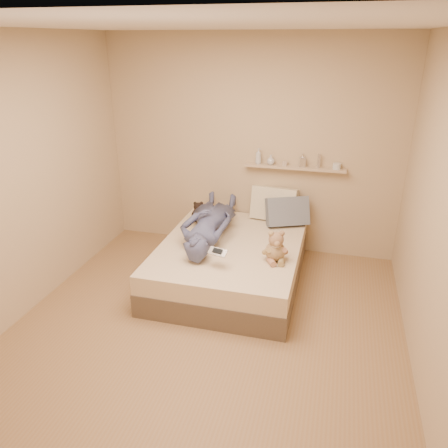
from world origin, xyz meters
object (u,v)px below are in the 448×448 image
(dark_plush, at_px, (199,213))
(pillow_cream, at_px, (274,204))
(game_console, at_px, (218,252))
(person, at_px, (209,222))
(teddy_bear, at_px, (276,249))
(bed, at_px, (230,262))
(wall_shelf, at_px, (295,168))
(pillow_grey, at_px, (287,211))

(dark_plush, bearing_deg, pillow_cream, 21.00)
(game_console, relative_size, dark_plush, 0.76)
(game_console, distance_m, person, 0.74)
(teddy_bear, xyz_separation_m, person, (-0.81, 0.41, 0.04))
(bed, relative_size, game_console, 9.39)
(pillow_cream, xyz_separation_m, wall_shelf, (0.21, 0.08, 0.45))
(dark_plush, bearing_deg, wall_shelf, 20.90)
(teddy_bear, xyz_separation_m, pillow_grey, (-0.01, 0.96, 0.03))
(bed, bearing_deg, wall_shelf, 58.82)
(wall_shelf, bearing_deg, teddy_bear, -91.04)
(bed, relative_size, teddy_bear, 5.68)
(teddy_bear, relative_size, pillow_grey, 0.67)
(game_console, relative_size, teddy_bear, 0.60)
(teddy_bear, distance_m, dark_plush, 1.30)
(person, bearing_deg, bed, 150.06)
(game_console, height_order, pillow_grey, pillow_grey)
(pillow_cream, height_order, pillow_grey, pillow_cream)
(pillow_cream, bearing_deg, pillow_grey, -37.48)
(bed, height_order, game_console, game_console)
(wall_shelf, bearing_deg, pillow_grey, -97.45)
(teddy_bear, bearing_deg, pillow_cream, 99.81)
(person, bearing_deg, pillow_grey, -149.79)
(dark_plush, height_order, wall_shelf, wall_shelf)
(teddy_bear, height_order, wall_shelf, wall_shelf)
(dark_plush, height_order, pillow_grey, pillow_grey)
(bed, xyz_separation_m, dark_plush, (-0.53, 0.50, 0.34))
(wall_shelf, bearing_deg, bed, -121.18)
(dark_plush, height_order, person, person)
(teddy_bear, distance_m, pillow_grey, 0.96)
(game_console, height_order, pillow_cream, pillow_cream)
(person, relative_size, wall_shelf, 1.22)
(person, distance_m, wall_shelf, 1.23)
(teddy_bear, bearing_deg, pillow_grey, 90.43)
(teddy_bear, height_order, pillow_cream, pillow_cream)
(pillow_grey, bearing_deg, game_console, -112.57)
(bed, distance_m, teddy_bear, 0.70)
(pillow_grey, bearing_deg, pillow_cream, 142.52)
(pillow_grey, distance_m, person, 0.98)
(wall_shelf, bearing_deg, pillow_cream, -159.49)
(pillow_cream, xyz_separation_m, pillow_grey, (0.18, -0.14, -0.03))
(game_console, bearing_deg, pillow_cream, 76.48)
(teddy_bear, distance_m, person, 0.91)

